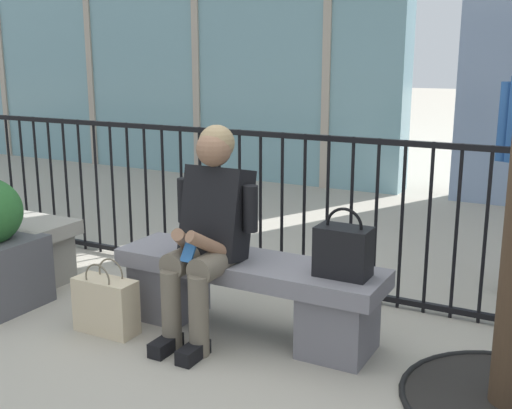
{
  "coord_description": "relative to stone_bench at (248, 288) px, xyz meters",
  "views": [
    {
      "loc": [
        1.68,
        -3.0,
        1.58
      ],
      "look_at": [
        0.0,
        0.1,
        0.75
      ],
      "focal_mm": 44.24,
      "sensor_mm": 36.0,
      "label": 1
    }
  ],
  "objects": [
    {
      "name": "stone_bench",
      "position": [
        0.0,
        0.0,
        0.0
      ],
      "size": [
        1.6,
        0.44,
        0.45
      ],
      "color": "slate",
      "rests_on": "ground"
    },
    {
      "name": "plaza_railing",
      "position": [
        0.0,
        0.78,
        0.28
      ],
      "size": [
        7.37,
        0.04,
        1.09
      ],
      "color": "black",
      "rests_on": "ground"
    },
    {
      "name": "seated_person_with_phone",
      "position": [
        -0.18,
        -0.13,
        0.38
      ],
      "size": [
        0.52,
        0.66,
        1.21
      ],
      "color": "#6B6051",
      "rests_on": "ground"
    },
    {
      "name": "handbag_on_bench",
      "position": [
        0.58,
        -0.01,
        0.32
      ],
      "size": [
        0.28,
        0.17,
        0.37
      ],
      "color": "black",
      "rests_on": "stone_bench"
    },
    {
      "name": "ground_plane",
      "position": [
        0.0,
        0.0,
        -0.27
      ],
      "size": [
        60.0,
        60.0,
        0.0
      ],
      "primitive_type": "plane",
      "color": "#A8A091"
    },
    {
      "name": "shopping_bag",
      "position": [
        -0.73,
        -0.39,
        -0.1
      ],
      "size": [
        0.38,
        0.16,
        0.44
      ],
      "color": "beige",
      "rests_on": "ground"
    }
  ]
}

